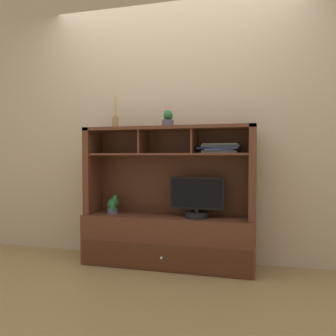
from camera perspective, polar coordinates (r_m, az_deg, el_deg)
name	(u,v)px	position (r m, az deg, el deg)	size (l,w,h in m)	color
floor_plane	(168,266)	(3.26, 0.00, -16.08)	(6.00, 6.00, 0.02)	olive
back_wall	(174,115)	(3.35, 1.05, 8.80)	(6.00, 0.02, 2.80)	tan
media_console	(168,224)	(3.17, 0.03, -9.30)	(1.56, 0.44, 1.27)	#512B1C
tv_monitor	(197,200)	(3.03, 4.83, -5.37)	(0.48, 0.21, 0.36)	black
potted_orchid	(113,206)	(3.30, -9.25, -6.23)	(0.11, 0.12, 0.18)	#50535A
magazine_stack_left	(220,148)	(3.03, 8.64, 3.28)	(0.38, 0.22, 0.08)	#5B6160
diffuser_bottle	(115,122)	(3.27, -8.82, 7.66)	(0.06, 0.06, 0.31)	olive
potted_succulent	(168,118)	(3.11, -0.02, 8.30)	(0.12, 0.13, 0.15)	#4C495A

